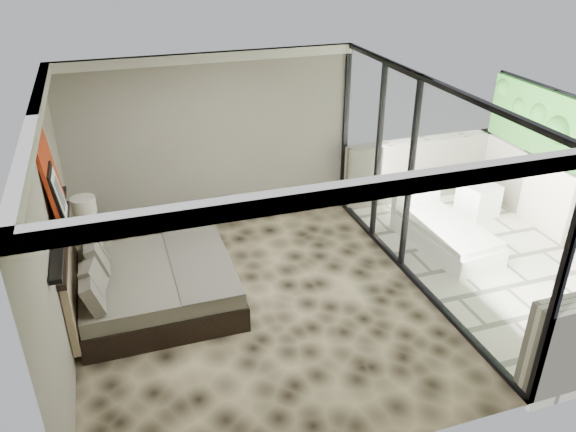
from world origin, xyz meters
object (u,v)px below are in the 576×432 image
object	(u,v)px
table_lamp	(85,212)
lounger	(444,233)
bed	(149,284)
ottoman	(478,199)
nightstand	(95,252)

from	to	relation	value
table_lamp	lounger	bearing A→B (deg)	-11.17
bed	table_lamp	world-z (taller)	table_lamp
table_lamp	ottoman	world-z (taller)	table_lamp
lounger	ottoman	bearing A→B (deg)	27.14
table_lamp	lounger	size ratio (longest dim) A/B	0.33
table_lamp	lounger	xyz separation A→B (m)	(5.15, -1.02, -0.70)
bed	ottoman	bearing A→B (deg)	9.21
nightstand	ottoman	size ratio (longest dim) A/B	0.85
nightstand	lounger	distance (m)	5.23
bed	nightstand	distance (m)	1.40
table_lamp	lounger	world-z (taller)	table_lamp
bed	table_lamp	distance (m)	1.48
bed	lounger	world-z (taller)	bed
nightstand	lounger	xyz separation A→B (m)	(5.12, -1.07, -0.02)
bed	nightstand	xyz separation A→B (m)	(-0.65, 1.23, -0.10)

